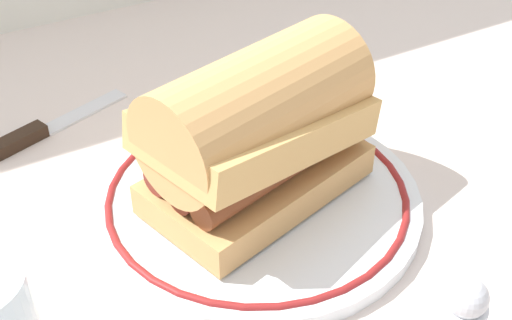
% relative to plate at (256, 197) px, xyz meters
% --- Properties ---
extents(ground_plane, '(1.50, 1.50, 0.00)m').
position_rel_plate_xyz_m(ground_plane, '(-0.01, -0.00, -0.01)').
color(ground_plane, beige).
extents(plate, '(0.26, 0.26, 0.01)m').
position_rel_plate_xyz_m(plate, '(0.00, 0.00, 0.00)').
color(plate, white).
rests_on(plate, ground_plane).
extents(sausage_sandwich, '(0.19, 0.14, 0.12)m').
position_rel_plate_xyz_m(sausage_sandwich, '(-0.00, 0.00, 0.07)').
color(sausage_sandwich, tan).
rests_on(sausage_sandwich, plate).
extents(butter_knife, '(0.14, 0.06, 0.01)m').
position_rel_plate_xyz_m(butter_knife, '(-0.12, 0.19, -0.00)').
color(butter_knife, silver).
rests_on(butter_knife, ground_plane).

